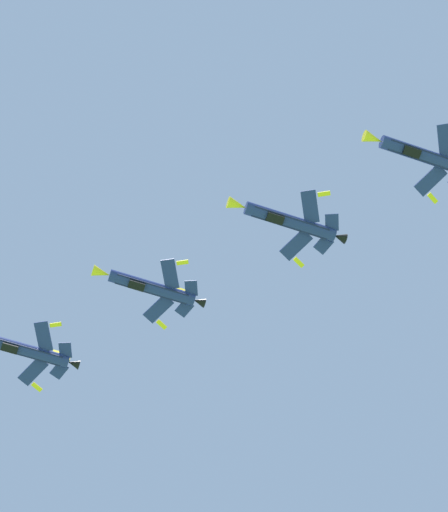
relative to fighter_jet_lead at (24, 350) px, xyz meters
The scene contains 4 objects.
fighter_jet_lead is the anchor object (origin of this frame).
fighter_jet_left_wing 19.54m from the fighter_jet_lead, ahead, with size 13.02×12.23×4.38m.
fighter_jet_right_wing 40.84m from the fighter_jet_lead, ahead, with size 13.02×12.22×4.38m.
fighter_jet_left_outer 59.41m from the fighter_jet_lead, ahead, with size 13.02×12.20×4.38m.
Camera 1 is at (5.58, -0.46, 1.53)m, focal length 63.23 mm.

